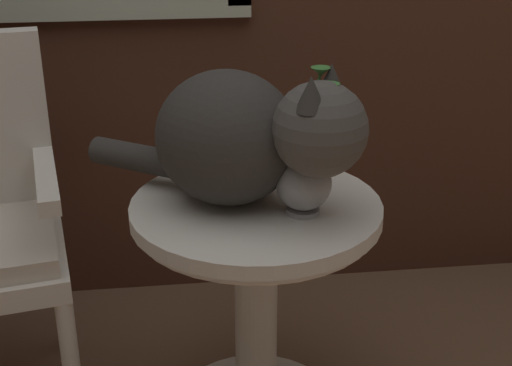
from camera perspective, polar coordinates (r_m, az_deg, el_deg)
The scene contains 3 objects.
wicker_side_table at distance 1.76m, azimuth 0.00°, elevation -7.42°, with size 0.59×0.59×0.64m.
cat at distance 1.60m, azimuth -1.00°, elevation 3.77°, with size 0.63×0.46×0.34m.
pewter_vase_with_ivy at distance 1.59m, azimuth 3.90°, elevation 0.62°, with size 0.13×0.13×0.33m.
Camera 1 is at (-0.09, -1.32, 1.35)m, focal length 49.98 mm.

